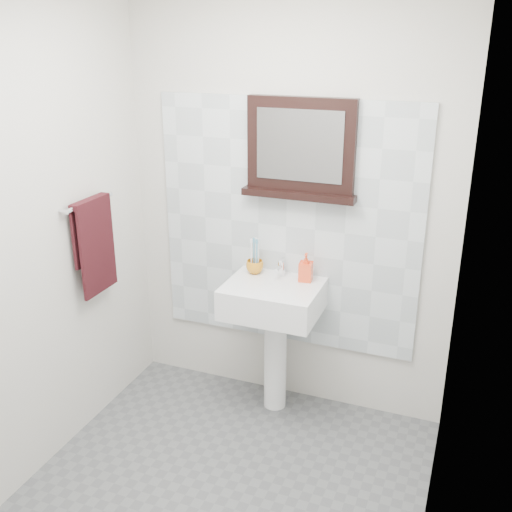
{
  "coord_description": "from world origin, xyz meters",
  "views": [
    {
      "loc": [
        1.06,
        -2.15,
        2.25
      ],
      "look_at": [
        0.01,
        0.55,
        1.15
      ],
      "focal_mm": 42.0,
      "sensor_mm": 36.0,
      "label": 1
    }
  ],
  "objects_px": {
    "framed_mirror": "(301,151)",
    "hand_towel": "(94,239)",
    "pedestal_sink": "(273,312)",
    "soap_dispenser": "(306,267)",
    "toothbrush_cup": "(255,267)"
  },
  "relations": [
    {
      "from": "hand_towel",
      "to": "soap_dispenser",
      "type": "bearing_deg",
      "value": 24.58
    },
    {
      "from": "framed_mirror",
      "to": "toothbrush_cup",
      "type": "bearing_deg",
      "value": -163.74
    },
    {
      "from": "pedestal_sink",
      "to": "framed_mirror",
      "type": "relative_size",
      "value": 1.45
    },
    {
      "from": "toothbrush_cup",
      "to": "hand_towel",
      "type": "xyz_separation_m",
      "value": [
        -0.78,
        -0.5,
        0.25
      ]
    },
    {
      "from": "pedestal_sink",
      "to": "toothbrush_cup",
      "type": "height_order",
      "value": "pedestal_sink"
    },
    {
      "from": "framed_mirror",
      "to": "pedestal_sink",
      "type": "bearing_deg",
      "value": -114.61
    },
    {
      "from": "pedestal_sink",
      "to": "framed_mirror",
      "type": "bearing_deg",
      "value": 65.39
    },
    {
      "from": "soap_dispenser",
      "to": "framed_mirror",
      "type": "xyz_separation_m",
      "value": [
        -0.07,
        0.07,
        0.67
      ]
    },
    {
      "from": "soap_dispenser",
      "to": "framed_mirror",
      "type": "height_order",
      "value": "framed_mirror"
    },
    {
      "from": "hand_towel",
      "to": "framed_mirror",
      "type": "bearing_deg",
      "value": 29.3
    },
    {
      "from": "toothbrush_cup",
      "to": "hand_towel",
      "type": "distance_m",
      "value": 0.96
    },
    {
      "from": "framed_mirror",
      "to": "hand_towel",
      "type": "distance_m",
      "value": 1.26
    },
    {
      "from": "pedestal_sink",
      "to": "soap_dispenser",
      "type": "xyz_separation_m",
      "value": [
        0.16,
        0.11,
        0.27
      ]
    },
    {
      "from": "soap_dispenser",
      "to": "pedestal_sink",
      "type": "bearing_deg",
      "value": -150.86
    },
    {
      "from": "pedestal_sink",
      "to": "soap_dispenser",
      "type": "bearing_deg",
      "value": 35.59
    }
  ]
}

